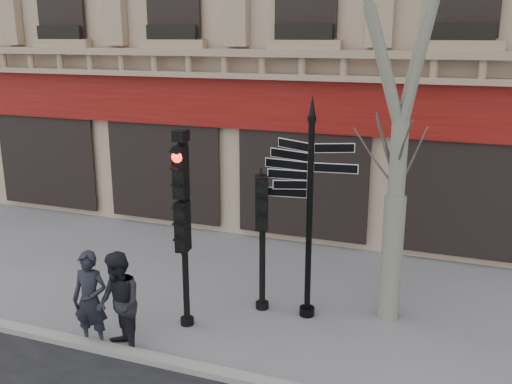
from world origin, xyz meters
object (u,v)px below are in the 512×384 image
fingerpost (311,172)px  pedestrian_a (90,300)px  pedestrian_b (119,304)px  traffic_signal_secondary (262,217)px  traffic_signal_main (183,206)px

fingerpost → pedestrian_a: 4.47m
pedestrian_a → pedestrian_b: pedestrian_b is taller
traffic_signal_secondary → pedestrian_a: traffic_signal_secondary is taller
traffic_signal_main → pedestrian_a: traffic_signal_main is taller
fingerpost → pedestrian_b: (-2.63, -2.41, -1.96)m
fingerpost → traffic_signal_main: size_ratio=1.15×
traffic_signal_main → traffic_signal_secondary: (1.10, 1.12, -0.43)m
traffic_signal_main → traffic_signal_secondary: size_ratio=1.35×
traffic_signal_main → traffic_signal_secondary: traffic_signal_main is taller
traffic_signal_main → pedestrian_a: size_ratio=2.11×
pedestrian_a → traffic_signal_main: bearing=40.3°
fingerpost → pedestrian_a: bearing=-140.9°
traffic_signal_main → pedestrian_b: (-0.61, -1.27, -1.43)m
pedestrian_a → fingerpost: bearing=30.3°
fingerpost → pedestrian_b: size_ratio=2.36×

